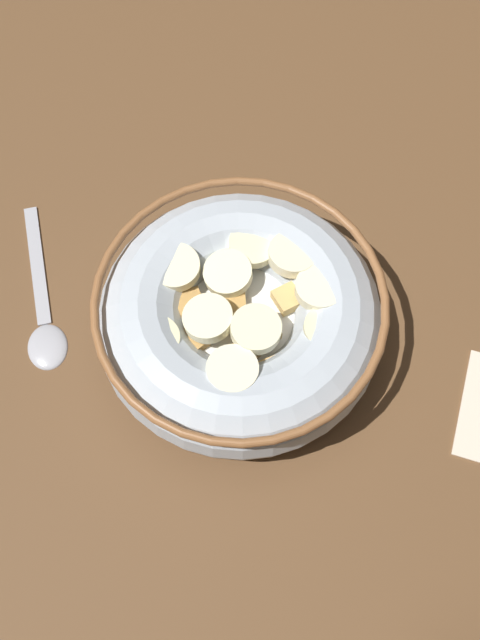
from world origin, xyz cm
name	(u,v)px	position (x,y,z in cm)	size (l,w,h in cm)	color
ground_plane	(240,343)	(0.00, 0.00, -1.00)	(128.07, 128.07, 2.00)	brown
cereal_bowl	(240,317)	(0.00, 0.01, 3.42)	(19.70, 19.70, 6.31)	#B2BCC6
spoon	(43,319)	(-11.34, -9.12, 0.33)	(12.88, 9.35, 0.80)	#A5A5AD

